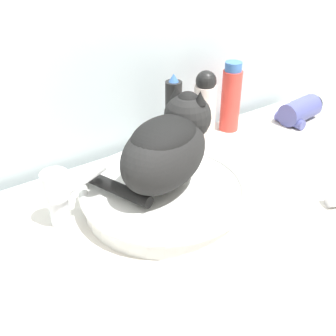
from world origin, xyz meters
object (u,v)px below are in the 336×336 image
at_px(cat, 168,145).
at_px(shampoo_bottle_tall, 231,98).
at_px(hairspray_can_black, 173,114).
at_px(hair_dryer, 300,111).
at_px(faucet, 61,193).
at_px(lotion_bottle_white, 205,105).

height_order(cat, shampoo_bottle_tall, cat).
height_order(cat, hairspray_can_black, cat).
height_order(cat, hair_dryer, cat).
bearing_deg(hairspray_can_black, faucet, -159.66).
bearing_deg(hair_dryer, cat, -174.37).
xyz_separation_m(shampoo_bottle_tall, hair_dryer, (0.22, -0.08, -0.07)).
bearing_deg(hair_dryer, lotion_bottle_white, 159.42).
bearing_deg(lotion_bottle_white, hair_dryer, -14.48).
bearing_deg(cat, hairspray_can_black, 28.69).
xyz_separation_m(cat, faucet, (-0.23, 0.06, -0.07)).
distance_m(faucet, hair_dryer, 0.83).
xyz_separation_m(faucet, shampoo_bottle_tall, (0.60, 0.14, 0.03)).
bearing_deg(lotion_bottle_white, shampoo_bottle_tall, 0.00).
relative_size(lotion_bottle_white, hairspray_can_black, 0.94).
distance_m(lotion_bottle_white, hairspray_can_black, 0.11).
bearing_deg(faucet, hair_dryer, 22.38).
bearing_deg(hairspray_can_black, shampoo_bottle_tall, 0.00).
distance_m(cat, hair_dryer, 0.62).
bearing_deg(faucet, hairspray_can_black, 38.52).
relative_size(faucet, lotion_bottle_white, 0.69).
distance_m(cat, lotion_bottle_white, 0.34).
xyz_separation_m(faucet, lotion_bottle_white, (0.50, 0.14, 0.02)).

